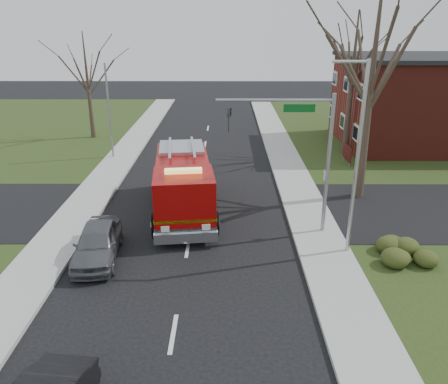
{
  "coord_description": "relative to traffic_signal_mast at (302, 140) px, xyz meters",
  "views": [
    {
      "loc": [
        1.75,
        -17.82,
        9.74
      ],
      "look_at": [
        1.66,
        1.9,
        2.0
      ],
      "focal_mm": 35.0,
      "sensor_mm": 36.0,
      "label": 1
    }
  ],
  "objects": [
    {
      "name": "health_center_sign",
      "position": [
        5.29,
        11.0,
        -3.83
      ],
      "size": [
        0.12,
        2.0,
        1.4
      ],
      "color": "#43100F",
      "rests_on": "ground"
    },
    {
      "name": "streetlight_pole",
      "position": [
        1.93,
        -2.0,
        -0.16
      ],
      "size": [
        1.48,
        0.16,
        8.4
      ],
      "color": "#B7BABF",
      "rests_on": "ground"
    },
    {
      "name": "fire_engine",
      "position": [
        -5.73,
        2.4,
        -3.17
      ],
      "size": [
        4.0,
        8.69,
        3.39
      ],
      "rotation": [
        0.0,
        0.0,
        0.11
      ],
      "color": "#960806",
      "rests_on": "ground"
    },
    {
      "name": "traffic_signal_mast",
      "position": [
        0.0,
        0.0,
        0.0
      ],
      "size": [
        5.29,
        0.18,
        6.8
      ],
      "color": "gray",
      "rests_on": "ground"
    },
    {
      "name": "ground",
      "position": [
        -5.21,
        -1.5,
        -4.71
      ],
      "size": [
        120.0,
        120.0,
        0.0
      ],
      "primitive_type": "plane",
      "color": "black",
      "rests_on": "ground"
    },
    {
      "name": "sidewalk_right",
      "position": [
        0.99,
        -1.5,
        -4.63
      ],
      "size": [
        2.4,
        80.0,
        0.15
      ],
      "primitive_type": "cube",
      "color": "#9E9E98",
      "rests_on": "ground"
    },
    {
      "name": "brick_building",
      "position": [
        13.79,
        16.5,
        -1.05
      ],
      "size": [
        15.4,
        10.4,
        7.25
      ],
      "color": "maroon",
      "rests_on": "ground"
    },
    {
      "name": "hedge_corner",
      "position": [
        3.79,
        -2.5,
        -4.13
      ],
      "size": [
        2.8,
        2.0,
        0.9
      ],
      "primitive_type": "ellipsoid",
      "color": "#2E3A15",
      "rests_on": "lawn_right"
    },
    {
      "name": "bare_tree_near",
      "position": [
        4.29,
        4.5,
        2.71
      ],
      "size": [
        6.0,
        6.0,
        12.0
      ],
      "color": "#33291E",
      "rests_on": "ground"
    },
    {
      "name": "sidewalk_left",
      "position": [
        -11.41,
        -1.5,
        -4.63
      ],
      "size": [
        2.4,
        80.0,
        0.15
      ],
      "primitive_type": "cube",
      "color": "#9E9E98",
      "rests_on": "ground"
    },
    {
      "name": "parked_car_maroon",
      "position": [
        -9.05,
        -2.5,
        -3.95
      ],
      "size": [
        2.25,
        4.63,
        1.52
      ],
      "primitive_type": "imported",
      "rotation": [
        0.0,
        0.0,
        0.1
      ],
      "color": "#55585C",
      "rests_on": "ground"
    },
    {
      "name": "utility_pole_far",
      "position": [
        -12.01,
        12.5,
        -1.21
      ],
      "size": [
        0.14,
        0.14,
        7.0
      ],
      "primitive_type": "cylinder",
      "color": "gray",
      "rests_on": "ground"
    },
    {
      "name": "bare_tree_far",
      "position": [
        5.79,
        13.5,
        1.78
      ],
      "size": [
        5.25,
        5.25,
        10.5
      ],
      "color": "#33291E",
      "rests_on": "ground"
    },
    {
      "name": "bare_tree_left",
      "position": [
        -15.21,
        18.5,
        0.86
      ],
      "size": [
        4.5,
        4.5,
        9.0
      ],
      "color": "#33291E",
      "rests_on": "ground"
    }
  ]
}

